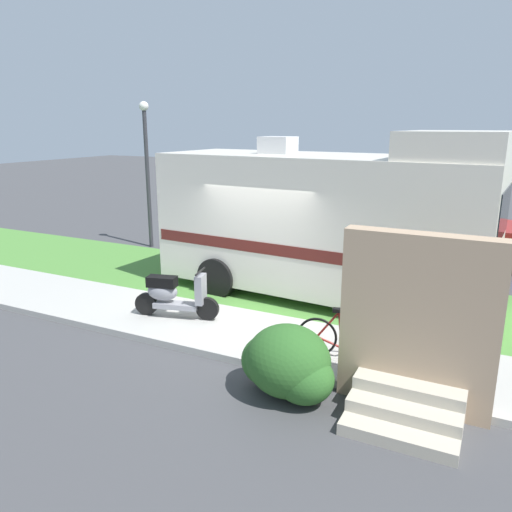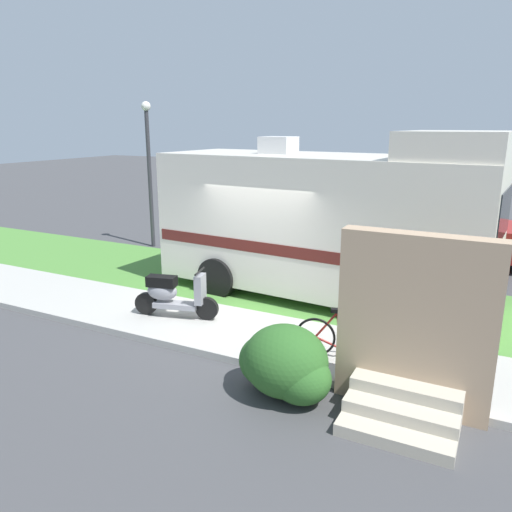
{
  "view_description": "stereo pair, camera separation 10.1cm",
  "coord_description": "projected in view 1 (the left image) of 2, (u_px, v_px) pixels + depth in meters",
  "views": [
    {
      "loc": [
        4.36,
        -8.52,
        3.71
      ],
      "look_at": [
        0.01,
        0.3,
        1.1
      ],
      "focal_mm": 34.81,
      "sensor_mm": 36.0,
      "label": 1
    },
    {
      "loc": [
        4.45,
        -8.47,
        3.71
      ],
      "look_at": [
        0.01,
        0.3,
        1.1
      ],
      "focal_mm": 34.81,
      "sensor_mm": 36.0,
      "label": 2
    }
  ],
  "objects": [
    {
      "name": "sidewalk",
      "position": [
        220.0,
        329.0,
        9.14
      ],
      "size": [
        24.0,
        2.0,
        0.12
      ],
      "color": "#ADAAA3",
      "rests_on": "ground"
    },
    {
      "name": "ground_plane",
      "position": [
        249.0,
        311.0,
        10.2
      ],
      "size": [
        80.0,
        80.0,
        0.0
      ],
      "primitive_type": "plane",
      "color": "#424244"
    },
    {
      "name": "grass_strip",
      "position": [
        279.0,
        288.0,
        11.49
      ],
      "size": [
        24.0,
        3.4,
        0.08
      ],
      "color": "#4C8438",
      "rests_on": "ground"
    },
    {
      "name": "bush_by_porch",
      "position": [
        287.0,
        364.0,
        6.9
      ],
      "size": [
        1.44,
        1.08,
        1.02
      ],
      "color": "#2D6026",
      "rests_on": "ground"
    },
    {
      "name": "motorhome_rv",
      "position": [
        325.0,
        221.0,
        10.54
      ],
      "size": [
        7.14,
        2.91,
        3.6
      ],
      "color": "silver",
      "rests_on": "ground"
    },
    {
      "name": "street_lamp_post",
      "position": [
        147.0,
        161.0,
        14.91
      ],
      "size": [
        0.28,
        0.28,
        4.37
      ],
      "color": "#333338",
      "rests_on": "ground"
    },
    {
      "name": "porch_steps",
      "position": [
        415.0,
        343.0,
        6.43
      ],
      "size": [
        2.0,
        1.26,
        2.4
      ],
      "color": "#BCB29E",
      "rests_on": "ground"
    },
    {
      "name": "bicycle",
      "position": [
        350.0,
        337.0,
        7.75
      ],
      "size": [
        1.65,
        0.53,
        0.88
      ],
      "color": "black",
      "rests_on": "ground"
    },
    {
      "name": "scooter",
      "position": [
        173.0,
        294.0,
        9.46
      ],
      "size": [
        1.66,
        0.65,
        0.97
      ],
      "color": "black",
      "rests_on": "ground"
    },
    {
      "name": "bottle_green",
      "position": [
        399.0,
        367.0,
        7.37
      ],
      "size": [
        0.07,
        0.07,
        0.25
      ],
      "color": "navy",
      "rests_on": "ground"
    },
    {
      "name": "pickup_truck_near",
      "position": [
        475.0,
        229.0,
        13.55
      ],
      "size": [
        5.19,
        2.46,
        1.76
      ],
      "color": "maroon",
      "rests_on": "ground"
    }
  ]
}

